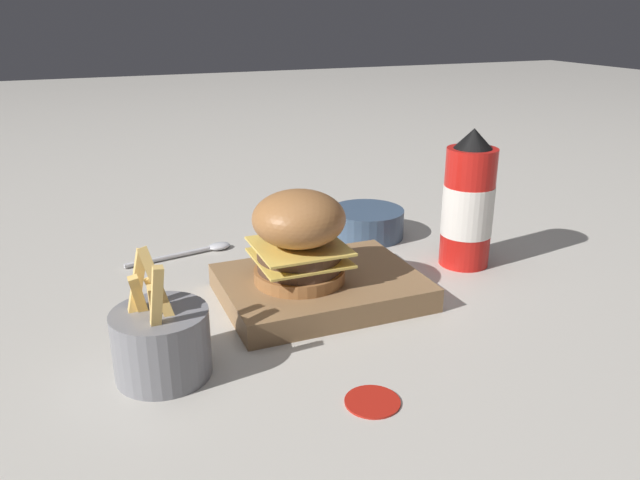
# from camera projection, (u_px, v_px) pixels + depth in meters

# --- Properties ---
(ground_plane) EXTENTS (6.00, 6.00, 0.00)m
(ground_plane) POSITION_uv_depth(u_px,v_px,m) (334.00, 296.00, 0.83)
(ground_plane) COLOR #B7B2A8
(serving_board) EXTENTS (0.26, 0.19, 0.03)m
(serving_board) POSITION_uv_depth(u_px,v_px,m) (320.00, 286.00, 0.82)
(serving_board) COLOR olive
(serving_board) RESTS_ON ground_plane
(burger) EXTENTS (0.12, 0.12, 0.12)m
(burger) POSITION_uv_depth(u_px,v_px,m) (299.00, 236.00, 0.79)
(burger) COLOR #9E6638
(burger) RESTS_ON serving_board
(ketchup_bottle) EXTENTS (0.07, 0.07, 0.20)m
(ketchup_bottle) POSITION_uv_depth(u_px,v_px,m) (468.00, 204.00, 0.91)
(ketchup_bottle) COLOR red
(ketchup_bottle) RESTS_ON ground_plane
(fries_basket) EXTENTS (0.10, 0.10, 0.14)m
(fries_basket) POSITION_uv_depth(u_px,v_px,m) (161.00, 341.00, 0.64)
(fries_basket) COLOR slate
(fries_basket) RESTS_ON ground_plane
(side_bowl) EXTENTS (0.12, 0.12, 0.05)m
(side_bowl) POSITION_uv_depth(u_px,v_px,m) (367.00, 222.00, 1.04)
(side_bowl) COLOR #384C66
(side_bowl) RESTS_ON ground_plane
(spoon) EXTENTS (0.17, 0.05, 0.01)m
(spoon) POSITION_uv_depth(u_px,v_px,m) (198.00, 250.00, 0.98)
(spoon) COLOR silver
(spoon) RESTS_ON ground_plane
(ketchup_puddle) EXTENTS (0.06, 0.06, 0.00)m
(ketchup_puddle) POSITION_uv_depth(u_px,v_px,m) (372.00, 401.00, 0.61)
(ketchup_puddle) COLOR #B21E14
(ketchup_puddle) RESTS_ON ground_plane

